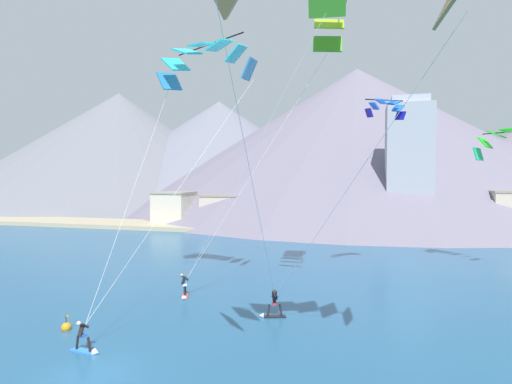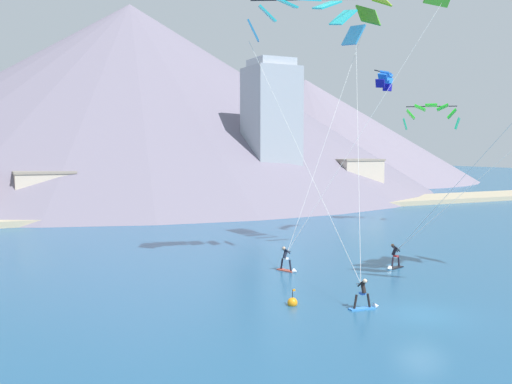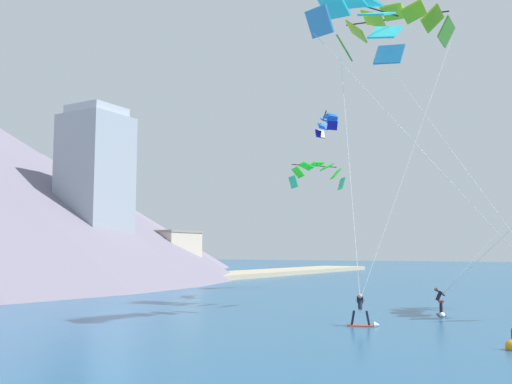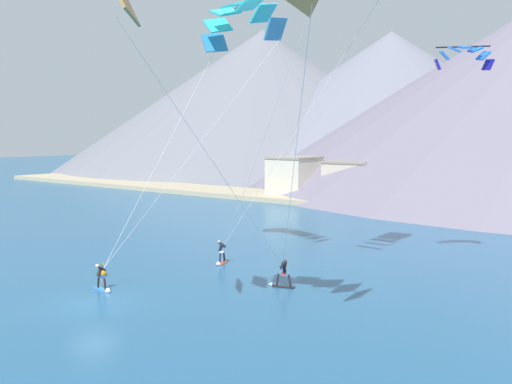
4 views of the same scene
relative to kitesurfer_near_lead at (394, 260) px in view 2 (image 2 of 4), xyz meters
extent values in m
plane|color=#23567F|center=(-6.16, -9.71, -0.57)|extent=(400.00, 400.00, 0.00)
cube|color=black|center=(0.20, 0.02, -0.53)|extent=(1.51, 0.85, 0.07)
cylinder|color=#231E28|center=(0.58, 0.14, -0.12)|extent=(0.28, 0.20, 0.77)
cylinder|color=#231E28|center=(-0.18, -0.10, -0.12)|extent=(0.28, 0.20, 0.77)
cube|color=red|center=(0.20, 0.02, 0.30)|extent=(0.33, 0.38, 0.12)
cylinder|color=#231E28|center=(0.17, 0.12, 0.64)|extent=(0.35, 0.50, 0.65)
cylinder|color=#231E28|center=(0.32, 0.07, 0.83)|extent=(0.25, 0.55, 0.42)
cylinder|color=#231E28|center=(0.08, -0.01, 0.83)|extent=(0.25, 0.55, 0.42)
cylinder|color=black|center=(0.25, -0.14, 0.80)|extent=(0.51, 0.19, 0.03)
sphere|color=#9E7051|center=(0.12, 0.28, 1.04)|extent=(0.23, 0.23, 0.23)
cone|color=white|center=(-0.63, -0.24, -0.47)|extent=(0.39, 0.43, 0.36)
cube|color=#337FDB|center=(-8.29, -7.55, -0.53)|extent=(1.48, 0.61, 0.07)
cylinder|color=black|center=(-8.68, -7.51, -0.13)|extent=(0.26, 0.15, 0.75)
cylinder|color=black|center=(-7.90, -7.60, -0.13)|extent=(0.26, 0.15, 0.75)
cube|color=blue|center=(-8.29, -7.55, 0.28)|extent=(0.28, 0.34, 0.12)
cylinder|color=black|center=(-8.30, -7.66, 0.62)|extent=(0.27, 0.46, 0.64)
cylinder|color=black|center=(-8.41, -7.54, 0.80)|extent=(0.15, 0.55, 0.41)
cylinder|color=black|center=(-8.17, -7.57, 0.80)|extent=(0.15, 0.55, 0.41)
cylinder|color=black|center=(-8.27, -7.38, 0.77)|extent=(0.52, 0.09, 0.03)
sphere|color=beige|center=(-8.32, -7.82, 1.01)|extent=(0.23, 0.23, 0.23)
cone|color=white|center=(-7.43, -7.66, -0.47)|extent=(0.34, 0.39, 0.36)
cube|color=#E54C33|center=(-7.32, 2.59, -0.53)|extent=(0.90, 1.50, 0.07)
cylinder|color=black|center=(-7.46, 2.97, -0.12)|extent=(0.21, 0.28, 0.77)
cylinder|color=black|center=(-7.19, 2.22, -0.12)|extent=(0.21, 0.28, 0.77)
cube|color=white|center=(-7.32, 2.59, 0.30)|extent=(0.39, 0.34, 0.12)
cylinder|color=black|center=(-7.41, 2.56, 0.65)|extent=(0.47, 0.36, 0.66)
cylinder|color=black|center=(-7.36, 2.71, 0.83)|extent=(0.55, 0.27, 0.42)
cylinder|color=black|center=(-7.28, 2.48, 0.83)|extent=(0.55, 0.27, 0.42)
cylinder|color=black|center=(-7.15, 2.66, 0.80)|extent=(0.20, 0.50, 0.03)
sphere|color=tan|center=(-7.54, 2.52, 1.06)|extent=(0.24, 0.24, 0.24)
cone|color=white|center=(-7.03, 1.77, -0.47)|extent=(0.44, 0.40, 0.36)
cylinder|color=silver|center=(4.57, -5.26, 7.35)|extent=(8.67, 10.29, 13.11)
cylinder|color=silver|center=(0.79, -6.81, 7.35)|extent=(1.11, 13.38, 13.11)
cube|color=teal|center=(-9.19, 3.97, 16.01)|extent=(1.59, 1.81, 1.63)
cube|color=#28CFCF|center=(-8.37, 3.46, 17.14)|extent=(1.89, 1.93, 1.45)
cube|color=#28CFCF|center=(-7.19, 2.97, 17.88)|extent=(2.00, 2.03, 1.08)
cube|color=#28CFCF|center=(-5.79, 2.55, 18.14)|extent=(1.92, 2.08, 0.57)
cube|color=#28CFCF|center=(-4.36, 2.27, 17.88)|extent=(1.70, 2.09, 1.08)
cube|color=#28CFCF|center=(-3.09, 2.16, 17.14)|extent=(1.32, 2.04, 1.45)
cube|color=teal|center=(-2.13, 2.23, 16.01)|extent=(0.82, 1.96, 1.63)
cylinder|color=black|center=(-5.61, 3.31, 18.35)|extent=(6.58, 3.65, 0.10)
cylinder|color=silver|center=(-8.85, -1.59, 8.06)|extent=(1.17, 11.62, 14.59)
cylinder|color=silver|center=(-5.04, -2.53, 8.06)|extent=(6.49, 9.75, 14.59)
cube|color=green|center=(2.83, 7.18, 18.91)|extent=(2.28, 1.20, 1.54)
cylinder|color=silver|center=(-2.21, 5.06, 9.51)|extent=(9.93, 4.84, 17.42)
cylinder|color=silver|center=(-1.88, 1.05, 9.51)|extent=(10.59, 3.24, 17.42)
cube|color=#18B976|center=(16.44, 18.43, 10.70)|extent=(1.25, 1.49, 1.30)
cube|color=#1CEC1B|center=(16.95, 18.11, 11.77)|extent=(1.60, 1.78, 1.15)
cube|color=#1CEC1B|center=(17.72, 17.49, 12.49)|extent=(1.85, 1.93, 0.79)
cube|color=#1CEC1B|center=(18.60, 16.68, 12.75)|extent=(1.94, 1.95, 0.29)
cube|color=#1CEC1B|center=(19.44, 15.84, 12.49)|extent=(1.93, 1.86, 0.79)
cube|color=#1CEC1B|center=(20.09, 15.10, 11.77)|extent=(1.76, 1.62, 1.15)
cube|color=#18B976|center=(20.43, 14.61, 10.70)|extent=(1.47, 1.29, 1.30)
cylinder|color=black|center=(19.05, 17.16, 12.67)|extent=(4.40, 3.39, 0.10)
cube|color=#171495|center=(6.05, 9.61, 13.78)|extent=(0.72, 0.98, 0.82)
cube|color=blue|center=(6.45, 9.77, 14.37)|extent=(0.92, 1.09, 0.75)
cube|color=blue|center=(6.97, 10.10, 14.76)|extent=(1.06, 1.13, 0.57)
cube|color=blue|center=(7.54, 10.55, 14.90)|extent=(1.13, 1.13, 0.31)
cube|color=blue|center=(8.06, 11.04, 14.76)|extent=(1.14, 1.08, 0.57)
cube|color=blue|center=(8.46, 11.51, 14.37)|extent=(1.09, 0.96, 0.75)
cube|color=#171495|center=(8.68, 11.89, 13.78)|extent=(0.96, 0.79, 0.82)
cylinder|color=black|center=(7.30, 10.83, 14.99)|extent=(3.17, 1.72, 0.10)
sphere|color=orange|center=(-11.27, -5.31, -0.42)|extent=(0.56, 0.56, 0.56)
cylinder|color=black|center=(-11.27, -5.31, 0.08)|extent=(0.04, 0.04, 0.44)
cube|color=orange|center=(-11.18, -5.31, 0.26)|extent=(0.18, 0.01, 0.12)
cube|color=tan|center=(-6.16, 39.67, -0.22)|extent=(180.00, 10.00, 0.70)
cube|color=beige|center=(28.16, 43.77, 2.75)|extent=(7.21, 5.25, 6.65)
cube|color=gray|center=(28.16, 43.77, 6.23)|extent=(7.50, 5.46, 0.30)
cube|color=beige|center=(-11.61, 43.83, 1.44)|extent=(6.29, 4.13, 4.01)
cube|color=gray|center=(-11.61, 43.83, 3.59)|extent=(6.54, 4.30, 0.30)
cube|color=beige|center=(-19.26, 44.24, 2.17)|extent=(6.98, 6.06, 5.48)
cube|color=gray|center=(-19.26, 44.24, 5.06)|extent=(7.26, 6.31, 0.30)
cube|color=#999EA8|center=(12.62, 43.55, 9.69)|extent=(7.00, 7.00, 20.52)
cube|color=#A8ADB9|center=(12.62, 43.55, 20.55)|extent=(5.60, 5.60, 1.20)
cone|color=slate|center=(56.71, 108.15, 13.48)|extent=(93.43, 93.43, 28.11)
cone|color=slate|center=(3.55, 92.36, 19.23)|extent=(127.24, 127.24, 39.59)
camera|label=1|loc=(5.67, -24.86, 8.49)|focal=28.00mm
camera|label=2|loc=(-26.29, -31.86, 7.90)|focal=40.00mm
camera|label=3|loc=(-37.01, -8.27, 3.45)|focal=40.00mm
camera|label=4|loc=(20.78, -28.73, 9.12)|focal=40.00mm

